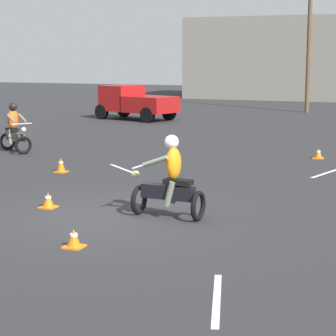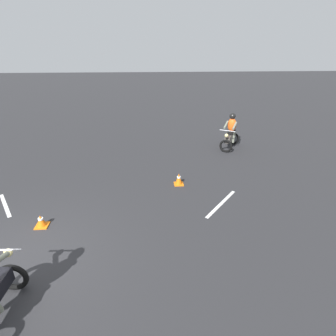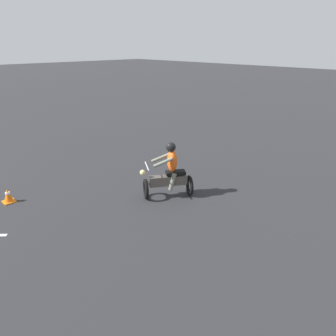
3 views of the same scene
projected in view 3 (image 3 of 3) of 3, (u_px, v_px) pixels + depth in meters
motorcycle_rider_background at (169, 174)px, 9.37m from camera, size 1.51×1.25×1.66m
traffic_cone_far_right at (8, 196)px, 9.23m from camera, size 0.32×0.32×0.41m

